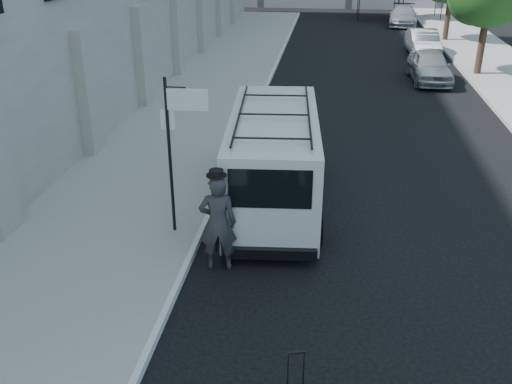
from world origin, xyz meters
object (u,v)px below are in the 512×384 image
(parked_car_a, at_px, (430,66))
(parked_car_b, at_px, (423,43))
(businessman, at_px, (218,223))
(cargo_van, at_px, (274,158))
(parked_car_c, at_px, (403,16))

(parked_car_a, bearing_deg, parked_car_b, 83.23)
(businessman, bearing_deg, cargo_van, -111.90)
(parked_car_a, distance_m, parked_car_c, 16.69)
(cargo_van, distance_m, parked_car_c, 30.81)
(parked_car_a, bearing_deg, cargo_van, -114.98)
(parked_car_b, xyz_separation_m, parked_car_c, (0.03, 10.77, -0.02))
(parked_car_a, distance_m, parked_car_b, 5.94)
(cargo_van, distance_m, parked_car_b, 20.37)
(businessman, bearing_deg, parked_car_a, -119.26)
(businessman, distance_m, cargo_van, 3.30)
(cargo_van, height_order, parked_car_c, cargo_van)
(cargo_van, relative_size, parked_car_b, 1.55)
(businessman, height_order, parked_car_b, businessman)
(parked_car_b, bearing_deg, parked_car_c, 88.51)
(businessman, xyz_separation_m, cargo_van, (0.79, 3.19, 0.19))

